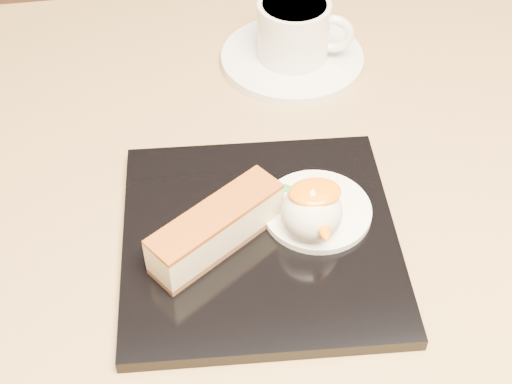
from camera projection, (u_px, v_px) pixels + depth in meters
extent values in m
cube|color=brown|center=(263.00, 251.00, 0.60)|extent=(0.80, 0.80, 0.04)
cube|color=black|center=(260.00, 239.00, 0.58)|extent=(0.24, 0.24, 0.01)
cube|color=brown|center=(217.00, 242.00, 0.56)|extent=(0.11, 0.09, 0.01)
cube|color=beige|center=(217.00, 227.00, 0.55)|extent=(0.11, 0.09, 0.03)
cube|color=#83390E|center=(216.00, 213.00, 0.54)|extent=(0.11, 0.09, 0.00)
cylinder|color=white|center=(317.00, 210.00, 0.59)|extent=(0.09, 0.09, 0.01)
sphere|color=white|center=(312.00, 212.00, 0.56)|extent=(0.05, 0.05, 0.05)
ellipsoid|color=orange|center=(315.00, 192.00, 0.54)|extent=(0.04, 0.03, 0.01)
ellipsoid|color=#348C2E|center=(277.00, 194.00, 0.59)|extent=(0.02, 0.01, 0.00)
ellipsoid|color=#348C2E|center=(286.00, 188.00, 0.60)|extent=(0.02, 0.02, 0.00)
ellipsoid|color=#348C2E|center=(267.00, 189.00, 0.60)|extent=(0.01, 0.02, 0.00)
cylinder|color=white|center=(292.00, 59.00, 0.75)|extent=(0.15, 0.15, 0.01)
cylinder|color=white|center=(293.00, 30.00, 0.73)|extent=(0.07, 0.07, 0.06)
cylinder|color=black|center=(294.00, 6.00, 0.71)|extent=(0.06, 0.06, 0.00)
torus|color=white|center=(333.00, 34.00, 0.72)|extent=(0.04, 0.02, 0.04)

